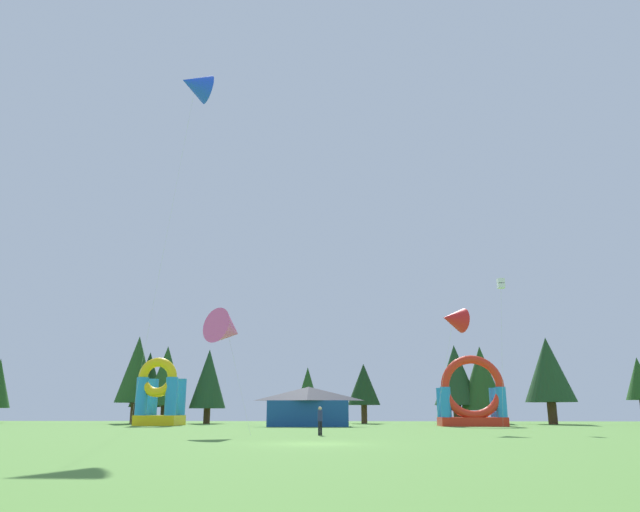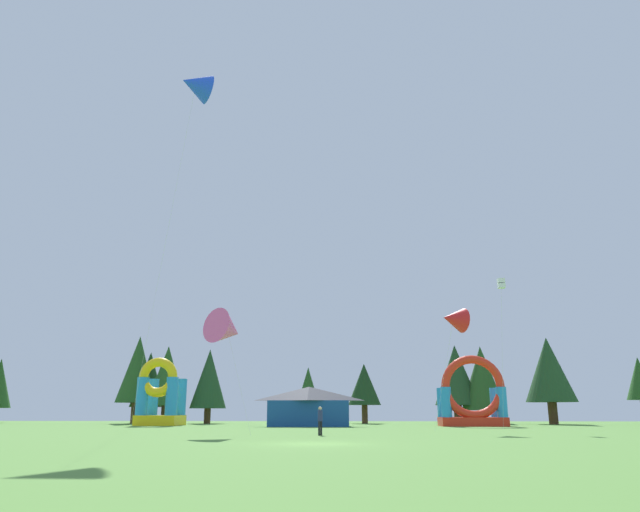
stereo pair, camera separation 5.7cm
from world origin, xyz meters
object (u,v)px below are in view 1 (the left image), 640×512
kite_pink_delta (227,330)px  festival_tent (309,407)px  kite_red_delta (453,319)px  inflatable_yellow_castle (472,401)px  inflatable_orange_dome (160,400)px  kite_white_box (501,284)px  kite_blue_delta (195,85)px  person_near_camera (320,418)px

kite_pink_delta → festival_tent: bearing=78.9°
kite_red_delta → inflatable_yellow_castle: kite_red_delta is taller
inflatable_orange_dome → kite_white_box: bearing=-24.3°
kite_pink_delta → kite_blue_delta: kite_blue_delta is taller
kite_pink_delta → kite_white_box: bearing=24.2°
inflatable_orange_dome → kite_pink_delta: bearing=-63.7°
kite_pink_delta → kite_blue_delta: 19.00m
kite_blue_delta → person_near_camera: kite_blue_delta is taller
inflatable_orange_dome → kite_red_delta: bearing=-33.3°
kite_red_delta → festival_tent: kite_red_delta is taller
kite_blue_delta → festival_tent: 31.35m
kite_red_delta → kite_blue_delta: bearing=-166.3°
inflatable_orange_dome → festival_tent: size_ratio=0.88×
kite_blue_delta → kite_red_delta: kite_blue_delta is taller
kite_red_delta → inflatable_orange_dome: 33.30m
kite_blue_delta → kite_red_delta: 26.17m
kite_blue_delta → kite_white_box: kite_blue_delta is taller
kite_pink_delta → inflatable_yellow_castle: size_ratio=1.17×
kite_red_delta → kite_pink_delta: bearing=-160.4°
kite_white_box → person_near_camera: 20.03m
person_near_camera → inflatable_orange_dome: bearing=-94.8°
kite_red_delta → person_near_camera: bearing=-148.6°
kite_blue_delta → festival_tent: size_ratio=3.45×
kite_pink_delta → inflatable_yellow_castle: kite_pink_delta is taller
kite_red_delta → inflatable_yellow_castle: 18.15m
kite_blue_delta → kite_red_delta: (19.12, 4.66, -17.25)m
kite_white_box → inflatable_orange_dome: (-32.08, 14.46, -8.86)m
inflatable_yellow_castle → kite_white_box: bearing=-88.6°
kite_pink_delta → kite_blue_delta: bearing=164.4°
kite_blue_delta → kite_red_delta: size_ratio=2.93×
kite_pink_delta → kite_blue_delta: (-3.37, 0.94, 18.67)m
kite_blue_delta → inflatable_yellow_castle: kite_blue_delta is taller
festival_tent → kite_white_box: bearing=-34.4°
kite_pink_delta → inflatable_orange_dome: 26.69m
kite_red_delta → inflatable_orange_dome: kite_red_delta is taller
festival_tent → inflatable_orange_dome: bearing=168.3°
kite_white_box → person_near_camera: size_ratio=6.83×
inflatable_yellow_castle → inflatable_orange_dome: size_ratio=1.00×
kite_pink_delta → kite_blue_delta: size_ratio=0.30×
kite_pink_delta → person_near_camera: (6.13, -0.28, -5.62)m
person_near_camera → inflatable_yellow_castle: inflatable_yellow_castle is taller
inflatable_yellow_castle → inflatable_orange_dome: inflatable_yellow_castle is taller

